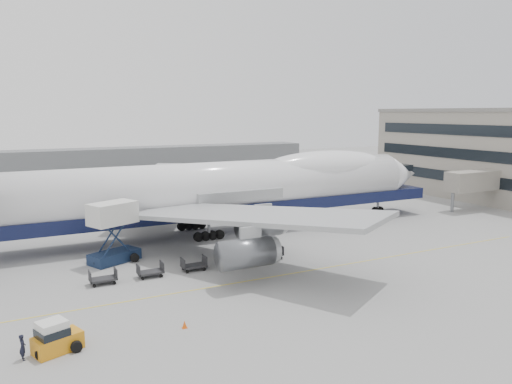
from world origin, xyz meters
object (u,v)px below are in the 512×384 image
airliner (227,188)px  ground_worker (23,347)px  baggage_tug (55,338)px  catering_truck (113,229)px

airliner → ground_worker: airliner is taller
airliner → baggage_tug: size_ratio=20.91×
airliner → baggage_tug: (-22.53, -24.49, -4.70)m
catering_truck → ground_worker: size_ratio=3.75×
airliner → ground_worker: 35.03m
airliner → catering_truck: size_ratio=11.01×
airliner → catering_truck: 16.85m
airliner → catering_truck: (-15.31, -6.67, -2.18)m
baggage_tug → ground_worker: baggage_tug is taller
airliner → ground_worker: (-24.41, -24.65, -4.81)m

